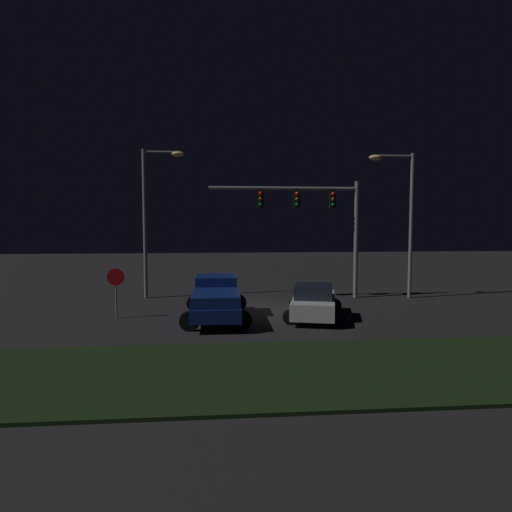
{
  "coord_description": "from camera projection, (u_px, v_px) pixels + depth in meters",
  "views": [
    {
      "loc": [
        -2.37,
        -22.09,
        4.3
      ],
      "look_at": [
        -0.27,
        1.07,
        2.52
      ],
      "focal_mm": 31.91,
      "sensor_mm": 36.0,
      "label": 1
    }
  ],
  "objects": [
    {
      "name": "traffic_signal_gantry",
      "position": [
        313.0,
        210.0,
        25.05
      ],
      "size": [
        8.32,
        0.56,
        6.5
      ],
      "color": "slate",
      "rests_on": "ground_plane"
    },
    {
      "name": "street_lamp_right",
      "position": [
        402.0,
        208.0,
        25.15
      ],
      "size": [
        2.58,
        0.44,
        8.02
      ],
      "color": "slate",
      "rests_on": "ground_plane"
    },
    {
      "name": "stop_sign",
      "position": [
        116.0,
        283.0,
        20.06
      ],
      "size": [
        0.76,
        0.08,
        2.23
      ],
      "color": "slate",
      "rests_on": "ground_plane"
    },
    {
      "name": "pickup_truck",
      "position": [
        216.0,
        297.0,
        19.92
      ],
      "size": [
        2.91,
        5.42,
        1.8
      ],
      "rotation": [
        0.0,
        0.0,
        1.56
      ],
      "color": "navy",
      "rests_on": "ground_plane"
    },
    {
      "name": "car_sedan",
      "position": [
        314.0,
        302.0,
        20.15
      ],
      "size": [
        3.17,
        4.71,
        1.51
      ],
      "rotation": [
        0.0,
        0.0,
        1.32
      ],
      "color": "#B7B7BC",
      "rests_on": "ground_plane"
    },
    {
      "name": "grass_median",
      "position": [
        299.0,
        370.0,
        12.99
      ],
      "size": [
        22.0,
        5.86,
        0.1
      ],
      "primitive_type": "cube",
      "color": "black",
      "rests_on": "ground_plane"
    },
    {
      "name": "street_lamp_left",
      "position": [
        153.0,
        206.0,
        25.21
      ],
      "size": [
        2.32,
        0.44,
        8.26
      ],
      "color": "slate",
      "rests_on": "ground_plane"
    },
    {
      "name": "ground_plane",
      "position": [
        263.0,
        308.0,
        22.48
      ],
      "size": [
        80.0,
        80.0,
        0.0
      ],
      "primitive_type": "plane",
      "color": "black"
    }
  ]
}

